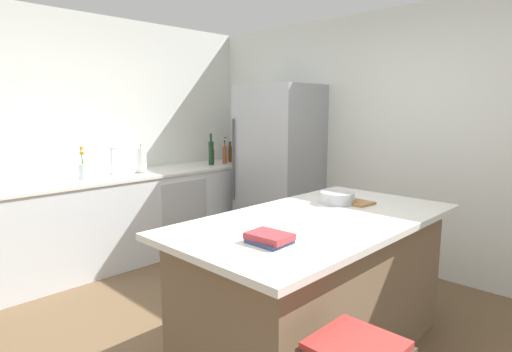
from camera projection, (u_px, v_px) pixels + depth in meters
name	position (u px, v px, depth m)	size (l,w,h in m)	color
ground_plane	(231.00, 347.00, 2.89)	(7.20, 7.20, 0.00)	brown
wall_rear	(392.00, 141.00, 4.27)	(6.00, 0.10, 2.60)	silver
wall_left	(71.00, 140.00, 4.36)	(0.10, 6.00, 2.60)	silver
counter_run_left	(138.00, 215.00, 4.61)	(0.69, 3.19, 0.93)	silver
kitchen_island	(317.00, 284.00, 2.78)	(1.07, 2.01, 0.93)	#7A6047
refrigerator	(279.00, 168.00, 4.85)	(0.84, 0.74, 1.89)	#93969B
sink_faucet	(112.00, 160.00, 4.37)	(0.15, 0.05, 0.30)	silver
flower_vase	(83.00, 169.00, 4.12)	(0.08, 0.08, 0.33)	silver
paper_towel_roll	(141.00, 160.00, 4.54)	(0.14, 0.14, 0.31)	gray
gin_bottle	(234.00, 150.00, 5.59)	(0.07, 0.07, 0.34)	#8CB79E
whiskey_bottle	(230.00, 154.00, 5.50)	(0.08, 0.08, 0.26)	brown
soda_bottle	(225.00, 153.00, 5.43)	(0.08, 0.08, 0.32)	silver
vinegar_bottle	(225.00, 154.00, 5.30)	(0.05, 0.05, 0.29)	#994C23
hot_sauce_bottle	(212.00, 156.00, 5.31)	(0.06, 0.06, 0.24)	red
wine_bottle	(211.00, 152.00, 5.16)	(0.06, 0.06, 0.39)	#19381E
cookbook_stack	(269.00, 238.00, 2.18)	(0.24, 0.18, 0.05)	#334770
mixing_bowl	(337.00, 198.00, 3.09)	(0.25, 0.25, 0.08)	#B2B5BA
cutting_board	(351.00, 201.00, 3.13)	(0.33, 0.21, 0.02)	#9E7042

